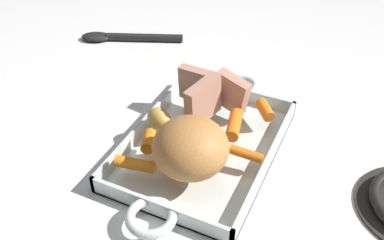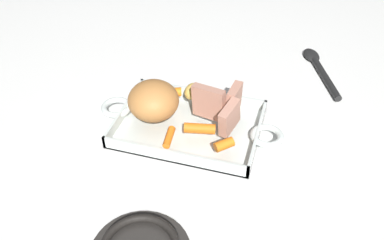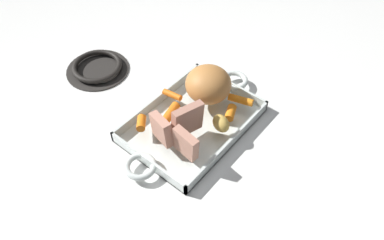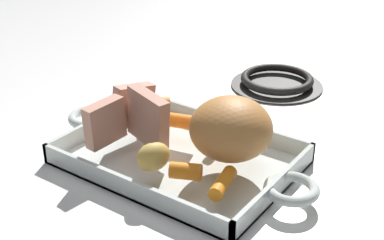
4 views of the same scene
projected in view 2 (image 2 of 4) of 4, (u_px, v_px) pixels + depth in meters
ground_plane at (189, 128)px, 1.03m from camera, size 2.37×2.37×0.00m
roasting_dish at (189, 125)px, 1.02m from camera, size 0.45×0.24×0.03m
pork_roast at (153, 101)px, 0.98m from camera, size 0.16×0.16×0.09m
roast_slice_thin at (229, 118)px, 0.95m from camera, size 0.04×0.08×0.08m
roast_slice_thick at (209, 103)px, 0.99m from camera, size 0.09×0.04×0.09m
roast_slice_outer at (234, 99)px, 1.01m from camera, size 0.03×0.07×0.07m
baby_carrot_short at (200, 128)px, 0.96m from camera, size 0.07×0.04×0.03m
baby_carrot_northwest at (169, 137)px, 0.94m from camera, size 0.02×0.06×0.02m
baby_carrot_long at (224, 145)px, 0.92m from camera, size 0.05×0.05×0.03m
baby_carrot_northeast at (173, 92)px, 1.06m from camera, size 0.05×0.04×0.02m
baby_carrot_southeast at (151, 91)px, 1.07m from camera, size 0.03×0.07×0.02m
potato_near_roast at (193, 91)px, 1.05m from camera, size 0.05×0.06×0.04m
serving_spoon at (319, 68)px, 1.21m from camera, size 0.13×0.25×0.02m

